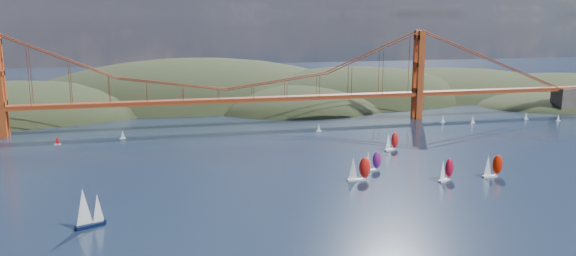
# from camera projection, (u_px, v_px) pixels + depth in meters

# --- Properties ---
(ground) EXTENTS (1200.00, 1200.00, 0.00)m
(ground) POSITION_uv_depth(u_px,v_px,m) (311.00, 250.00, 156.86)
(ground) COLOR black
(ground) RESTS_ON ground
(headlands) EXTENTS (725.00, 225.00, 96.00)m
(headlands) POSITION_uv_depth(u_px,v_px,m) (269.00, 116.00, 434.83)
(headlands) COLOR black
(headlands) RESTS_ON ground
(bridge) EXTENTS (552.00, 12.00, 55.00)m
(bridge) POSITION_uv_depth(u_px,v_px,m) (224.00, 72.00, 321.63)
(bridge) COLOR maroon
(bridge) RESTS_ON ground
(sloop_navy) EXTENTS (9.61, 7.50, 14.02)m
(sloop_navy) POSITION_uv_depth(u_px,v_px,m) (88.00, 208.00, 172.08)
(sloop_navy) COLOR black
(sloop_navy) RESTS_ON ground
(racer_0) EXTENTS (9.30, 3.79, 10.69)m
(racer_0) POSITION_uv_depth(u_px,v_px,m) (359.00, 168.00, 220.84)
(racer_0) COLOR white
(racer_0) RESTS_ON ground
(racer_1) EXTENTS (8.74, 6.49, 9.84)m
(racer_1) POSITION_uv_depth(u_px,v_px,m) (446.00, 169.00, 220.83)
(racer_1) COLOR silver
(racer_1) RESTS_ON ground
(racer_2) EXTENTS (9.02, 3.86, 10.26)m
(racer_2) POSITION_uv_depth(u_px,v_px,m) (493.00, 165.00, 225.95)
(racer_2) COLOR white
(racer_2) RESTS_ON ground
(racer_3) EXTENTS (8.75, 5.85, 9.79)m
(racer_3) POSITION_uv_depth(u_px,v_px,m) (392.00, 141.00, 270.58)
(racer_3) COLOR silver
(racer_3) RESTS_ON ground
(racer_rwb) EXTENTS (8.13, 3.68, 9.21)m
(racer_rwb) POSITION_uv_depth(u_px,v_px,m) (372.00, 161.00, 235.01)
(racer_rwb) COLOR silver
(racer_rwb) RESTS_ON ground
(distant_boat_2) EXTENTS (3.00, 2.00, 4.70)m
(distant_boat_2) POSITION_uv_depth(u_px,v_px,m) (57.00, 140.00, 282.41)
(distant_boat_2) COLOR silver
(distant_boat_2) RESTS_ON ground
(distant_boat_3) EXTENTS (3.00, 2.00, 4.70)m
(distant_boat_3) POSITION_uv_depth(u_px,v_px,m) (123.00, 134.00, 295.84)
(distant_boat_3) COLOR silver
(distant_boat_3) RESTS_ON ground
(distant_boat_4) EXTENTS (3.00, 2.00, 4.70)m
(distant_boat_4) POSITION_uv_depth(u_px,v_px,m) (443.00, 119.00, 340.53)
(distant_boat_4) COLOR silver
(distant_boat_4) RESTS_ON ground
(distant_boat_5) EXTENTS (3.00, 2.00, 4.70)m
(distant_boat_5) POSITION_uv_depth(u_px,v_px,m) (473.00, 119.00, 338.05)
(distant_boat_5) COLOR silver
(distant_boat_5) RESTS_ON ground
(distant_boat_6) EXTENTS (3.00, 2.00, 4.70)m
(distant_boat_6) POSITION_uv_depth(u_px,v_px,m) (526.00, 116.00, 350.15)
(distant_boat_6) COLOR silver
(distant_boat_6) RESTS_ON ground
(distant_boat_7) EXTENTS (3.00, 2.00, 4.70)m
(distant_boat_7) POSITION_uv_depth(u_px,v_px,m) (558.00, 117.00, 344.92)
(distant_boat_7) COLOR silver
(distant_boat_7) RESTS_ON ground
(distant_boat_8) EXTENTS (3.00, 2.00, 4.70)m
(distant_boat_8) POSITION_uv_depth(u_px,v_px,m) (319.00, 127.00, 314.14)
(distant_boat_8) COLOR silver
(distant_boat_8) RESTS_ON ground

